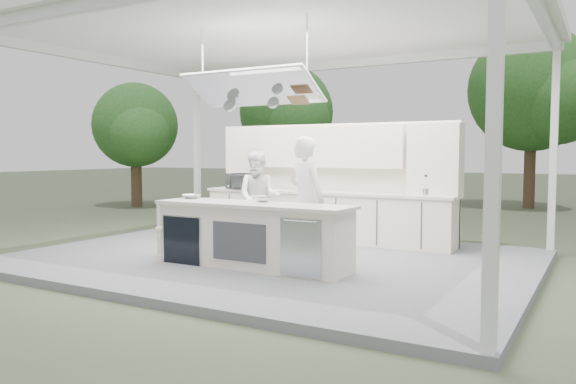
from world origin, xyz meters
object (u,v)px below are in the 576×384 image
Objects in this scene: head_chef at (306,199)px; sous_chef at (259,197)px; back_counter at (324,216)px; demo_island at (251,235)px.

head_chef is 1.13× the size of sous_chef.
back_counter is 1.32m from sous_chef.
demo_island is 2.28m from sous_chef.
back_counter is (-0.18, 2.81, 0.00)m from demo_island.
sous_chef is at bearing -137.56° from back_counter.
demo_island is 1.60× the size of head_chef.
back_counter is at bearing 20.54° from sous_chef.
head_chef is 2.03m from sous_chef.
demo_island is 2.82m from back_counter.
sous_chef reaches higher than demo_island.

